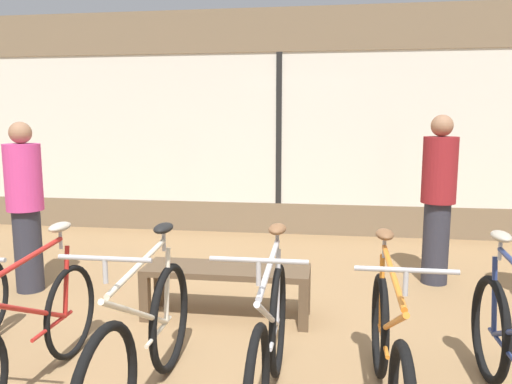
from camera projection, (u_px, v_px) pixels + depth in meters
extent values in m
plane|color=#99754C|center=(213.00, 381.00, 3.22)|extent=(24.00, 24.00, 0.00)
cube|color=#7A664C|center=(278.00, 218.00, 7.34)|extent=(12.00, 0.08, 0.45)
cube|color=silver|center=(279.00, 129.00, 7.14)|extent=(12.00, 0.04, 2.15)
cube|color=#7A664C|center=(280.00, 30.00, 6.94)|extent=(12.00, 0.08, 0.60)
cube|color=black|center=(279.00, 129.00, 7.12)|extent=(0.08, 0.02, 2.15)
torus|color=black|center=(71.00, 312.00, 3.52)|extent=(0.04, 0.66, 0.66)
cylinder|color=red|center=(20.00, 309.00, 2.94)|extent=(0.03, 0.98, 0.51)
cylinder|color=red|center=(66.00, 281.00, 3.45)|extent=(0.03, 0.11, 0.49)
cylinder|color=red|center=(20.00, 263.00, 2.93)|extent=(0.03, 0.91, 0.10)
cylinder|color=red|center=(53.00, 325.00, 3.29)|extent=(0.03, 0.47, 0.03)
cylinder|color=#B2B2B7|center=(61.00, 239.00, 3.36)|extent=(0.02, 0.02, 0.14)
ellipsoid|color=#B2A893|center=(60.00, 227.00, 3.35)|extent=(0.11, 0.22, 0.06)
torus|color=black|center=(170.00, 317.00, 3.34)|extent=(0.05, 0.72, 0.72)
cylinder|color=beige|center=(139.00, 314.00, 2.79)|extent=(0.03, 0.92, 0.51)
cylinder|color=beige|center=(167.00, 285.00, 3.27)|extent=(0.03, 0.11, 0.49)
cylinder|color=beige|center=(139.00, 265.00, 2.78)|extent=(0.03, 0.85, 0.10)
cylinder|color=beige|center=(159.00, 331.00, 3.13)|extent=(0.03, 0.44, 0.03)
cylinder|color=#B2B2B7|center=(164.00, 240.00, 3.18)|extent=(0.02, 0.02, 0.14)
ellipsoid|color=black|center=(163.00, 228.00, 3.17)|extent=(0.11, 0.22, 0.06)
cylinder|color=#B2B2B7|center=(105.00, 271.00, 2.35)|extent=(0.02, 0.02, 0.12)
cylinder|color=#ADADB2|center=(105.00, 259.00, 2.34)|extent=(0.46, 0.02, 0.02)
torus|color=black|center=(278.00, 319.00, 3.30)|extent=(0.04, 0.73, 0.73)
cylinder|color=#BCBCC1|center=(268.00, 316.00, 2.74)|extent=(0.03, 0.92, 0.51)
cylinder|color=#BCBCC1|center=(278.00, 287.00, 3.22)|extent=(0.03, 0.11, 0.49)
cylinder|color=#BCBCC1|center=(269.00, 266.00, 2.73)|extent=(0.03, 0.85, 0.10)
cylinder|color=#BCBCC1|center=(274.00, 334.00, 3.08)|extent=(0.03, 0.44, 0.03)
cylinder|color=#B2B2B7|center=(277.00, 241.00, 3.14)|extent=(0.02, 0.02, 0.14)
ellipsoid|color=brown|center=(277.00, 229.00, 3.13)|extent=(0.11, 0.22, 0.06)
cylinder|color=#B2B2B7|center=(259.00, 273.00, 2.30)|extent=(0.02, 0.02, 0.12)
cylinder|color=#ADADB2|center=(259.00, 260.00, 2.30)|extent=(0.46, 0.02, 0.02)
torus|color=black|center=(380.00, 325.00, 3.28)|extent=(0.05, 0.67, 0.67)
cylinder|color=orange|center=(391.00, 324.00, 2.71)|extent=(0.03, 0.95, 0.51)
cylinder|color=orange|center=(382.00, 292.00, 3.21)|extent=(0.03, 0.11, 0.49)
cylinder|color=orange|center=(393.00, 274.00, 2.70)|extent=(0.03, 0.88, 0.10)
cylinder|color=orange|center=(383.00, 340.00, 3.06)|extent=(0.03, 0.46, 0.03)
cylinder|color=#B2B2B7|center=(384.00, 247.00, 3.12)|extent=(0.02, 0.02, 0.14)
ellipsoid|color=brown|center=(385.00, 234.00, 3.11)|extent=(0.11, 0.22, 0.06)
cylinder|color=#B2B2B7|center=(406.00, 283.00, 2.25)|extent=(0.02, 0.02, 0.12)
cylinder|color=#ADADB2|center=(406.00, 270.00, 2.24)|extent=(0.46, 0.02, 0.02)
torus|color=black|center=(490.00, 329.00, 3.20)|extent=(0.06, 0.69, 0.69)
cylinder|color=navy|center=(494.00, 295.00, 3.13)|extent=(0.03, 0.11, 0.49)
cylinder|color=navy|center=(502.00, 345.00, 2.97)|extent=(0.03, 0.47, 0.03)
cylinder|color=#B2B2B7|center=(500.00, 249.00, 3.04)|extent=(0.02, 0.02, 0.14)
ellipsoid|color=#B2A893|center=(501.00, 236.00, 3.03)|extent=(0.11, 0.22, 0.06)
cube|color=brown|center=(227.00, 270.00, 4.21)|extent=(1.40, 0.44, 0.05)
cube|color=brown|center=(145.00, 298.00, 4.16)|extent=(0.08, 0.08, 0.39)
cube|color=brown|center=(304.00, 307.00, 3.97)|extent=(0.08, 0.08, 0.39)
cube|color=brown|center=(159.00, 284.00, 4.51)|extent=(0.08, 0.08, 0.39)
cube|color=brown|center=(306.00, 292.00, 4.32)|extent=(0.08, 0.08, 0.39)
cylinder|color=#2D2D38|center=(28.00, 251.00, 4.87)|extent=(0.35, 0.35, 0.81)
cylinder|color=#D13D84|center=(23.00, 177.00, 4.76)|extent=(0.46, 0.46, 0.64)
sphere|color=#9E7051|center=(20.00, 133.00, 4.70)|extent=(0.21, 0.21, 0.21)
cube|color=#38383D|center=(26.00, 171.00, 4.98)|extent=(0.28, 0.23, 0.36)
cylinder|color=#2D2D38|center=(436.00, 243.00, 5.09)|extent=(0.35, 0.35, 0.84)
cylinder|color=maroon|center=(440.00, 170.00, 4.98)|extent=(0.46, 0.46, 0.66)
sphere|color=#9E7051|center=(442.00, 126.00, 4.91)|extent=(0.22, 0.22, 0.22)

